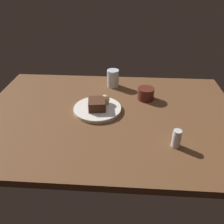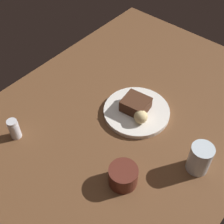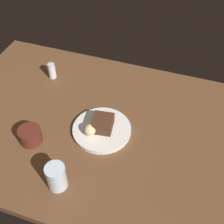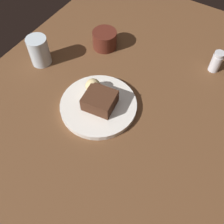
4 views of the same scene
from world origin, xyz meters
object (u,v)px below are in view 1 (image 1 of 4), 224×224
at_px(chocolate_cake_slice, 97,104).
at_px(coffee_cup, 146,94).
at_px(bread_roll, 105,99).
at_px(salt_shaker, 176,139).
at_px(water_glass, 113,78).
at_px(dessert_plate, 97,109).

relative_size(chocolate_cake_slice, coffee_cup, 1.02).
relative_size(bread_roll, coffee_cup, 0.54).
height_order(salt_shaker, water_glass, water_glass).
bearing_deg(water_glass, bread_roll, 83.57).
bearing_deg(dessert_plate, chocolate_cake_slice, 82.32).
height_order(chocolate_cake_slice, bread_roll, bread_roll).
distance_m(dessert_plate, coffee_cup, 0.27).
bearing_deg(dessert_plate, salt_shaker, 144.40).
distance_m(dessert_plate, water_glass, 0.27).
bearing_deg(coffee_cup, salt_shaker, 104.54).
xyz_separation_m(chocolate_cake_slice, coffee_cup, (-0.23, -0.13, -0.01)).
bearing_deg(dessert_plate, bread_roll, -129.34).
bearing_deg(chocolate_cake_slice, bread_roll, -125.86).
bearing_deg(salt_shaker, dessert_plate, -35.60).
distance_m(chocolate_cake_slice, water_glass, 0.28).
distance_m(bread_roll, coffee_cup, 0.22).
bearing_deg(bread_roll, chocolate_cake_slice, 54.14).
height_order(chocolate_cake_slice, salt_shaker, salt_shaker).
xyz_separation_m(chocolate_cake_slice, water_glass, (-0.06, -0.27, 0.01)).
xyz_separation_m(bread_roll, salt_shaker, (-0.29, 0.27, -0.00)).
height_order(dessert_plate, bread_roll, bread_roll).
height_order(bread_roll, coffee_cup, bread_roll).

